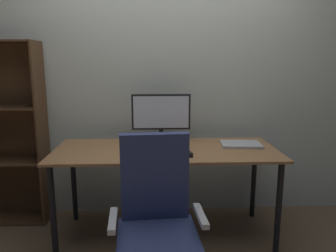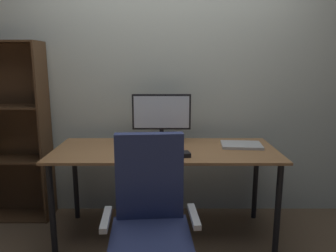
{
  "view_description": "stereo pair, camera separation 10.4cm",
  "coord_description": "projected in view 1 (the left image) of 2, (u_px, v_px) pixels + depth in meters",
  "views": [
    {
      "loc": [
        -0.08,
        -2.44,
        1.42
      ],
      "look_at": [
        0.02,
        0.0,
        0.92
      ],
      "focal_mm": 34.31,
      "sensor_mm": 36.0,
      "label": 1
    },
    {
      "loc": [
        0.02,
        -2.44,
        1.42
      ],
      "look_at": [
        0.02,
        0.0,
        0.92
      ],
      "focal_mm": 34.31,
      "sensor_mm": 36.0,
      "label": 2
    }
  ],
  "objects": [
    {
      "name": "desk",
      "position": [
        166.0,
        158.0,
        2.54
      ],
      "size": [
        1.75,
        0.72,
        0.74
      ],
      "color": "olive",
      "rests_on": "ground"
    },
    {
      "name": "bookshelf",
      "position": [
        2.0,
        135.0,
        2.81
      ],
      "size": [
        0.69,
        0.28,
        1.59
      ],
      "color": "#4C331E",
      "rests_on": "ground"
    },
    {
      "name": "laptop",
      "position": [
        241.0,
        144.0,
        2.62
      ],
      "size": [
        0.34,
        0.26,
        0.02
      ],
      "primitive_type": "cube",
      "rotation": [
        0.0,
        0.0,
        -0.08
      ],
      "color": "#B7BABC",
      "rests_on": "desk"
    },
    {
      "name": "mouse",
      "position": [
        187.0,
        154.0,
        2.34
      ],
      "size": [
        0.07,
        0.1,
        0.03
      ],
      "primitive_type": "cube",
      "rotation": [
        0.0,
        0.0,
        0.19
      ],
      "color": "black",
      "rests_on": "desk"
    },
    {
      "name": "office_chair",
      "position": [
        157.0,
        233.0,
        1.83
      ],
      "size": [
        0.54,
        0.54,
        1.01
      ],
      "rotation": [
        0.0,
        0.0,
        0.07
      ],
      "color": "#B7BABC",
      "rests_on": "ground"
    },
    {
      "name": "coffee_mug",
      "position": [
        174.0,
        143.0,
        2.5
      ],
      "size": [
        0.1,
        0.09,
        0.1
      ],
      "color": "#B72D28",
      "rests_on": "desk"
    },
    {
      "name": "back_wall",
      "position": [
        164.0,
        74.0,
        2.94
      ],
      "size": [
        6.4,
        0.1,
        2.6
      ],
      "primitive_type": "cube",
      "color": "beige",
      "rests_on": "ground"
    },
    {
      "name": "ground_plane",
      "position": [
        166.0,
        234.0,
        2.68
      ],
      "size": [
        12.0,
        12.0,
        0.0
      ],
      "primitive_type": "plane",
      "color": "brown"
    },
    {
      "name": "keyboard",
      "position": [
        157.0,
        155.0,
        2.33
      ],
      "size": [
        0.29,
        0.12,
        0.02
      ],
      "primitive_type": "cube",
      "rotation": [
        0.0,
        0.0,
        0.03
      ],
      "color": "silver",
      "rests_on": "desk"
    },
    {
      "name": "monitor",
      "position": [
        161.0,
        115.0,
        2.69
      ],
      "size": [
        0.49,
        0.2,
        0.41
      ],
      "color": "black",
      "rests_on": "desk"
    }
  ]
}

